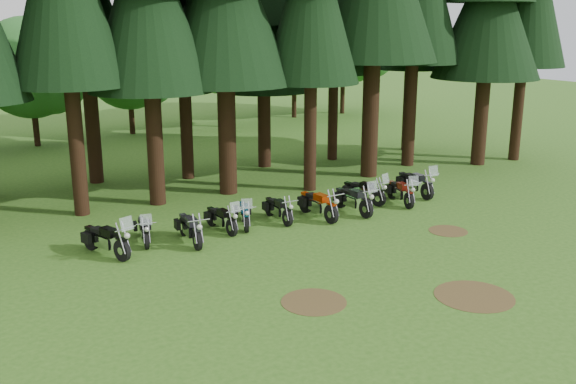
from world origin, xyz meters
The scene contains 21 objects.
ground centered at (0.00, 0.00, 0.00)m, with size 120.00×120.00×0.00m, color #30601A.
pine_back_4 centered at (4.04, 13.25, 8.25)m, with size 4.94×4.94×13.78m.
decid_3 centered at (-4.71, 25.13, 4.51)m, with size 6.12×5.95×7.65m.
decid_4 centered at (1.58, 26.32, 4.37)m, with size 5.93×5.76×7.41m.
decid_5 centered at (8.29, 25.71, 6.23)m, with size 8.45×8.21×10.56m.
decid_6 centered at (14.85, 27.01, 5.20)m, with size 7.06×6.86×8.82m.
decid_7 centered at (19.46, 26.83, 6.22)m, with size 8.44×8.20×10.55m.
dirt_patch_0 centered at (-3.00, -2.00, 0.01)m, with size 1.80×1.80×0.01m, color #4C3D1E.
dirt_patch_1 centered at (4.50, 0.50, 0.01)m, with size 1.40×1.40×0.01m, color #4C3D1E.
dirt_patch_2 centered at (1.00, -4.00, 0.01)m, with size 2.20×2.20×0.01m, color #4C3D1E.
motorcycle_0 centered at (-6.77, 4.46, 0.51)m, with size 1.10×2.37×1.52m.
motorcycle_1 centered at (-5.31, 5.04, 0.43)m, with size 0.69×2.04×1.29m.
motorcycle_2 centered at (-3.95, 4.22, 0.48)m, with size 0.42×2.30×0.93m.
motorcycle_3 centered at (-2.50, 4.78, 0.44)m, with size 0.46×2.11×1.32m.
motorcycle_4 centered at (-1.53, 4.86, 0.44)m, with size 1.02×2.05×1.33m.
motorcycle_5 centered at (-0.14, 4.77, 0.44)m, with size 0.33×2.11×0.86m.
motorcycle_6 centered at (1.36, 4.30, 0.50)m, with size 0.36×2.43×0.99m.
motorcycle_7 centered at (2.92, 4.12, 0.51)m, with size 0.45×2.42×1.52m.
motorcycle_8 centered at (4.15, 5.05, 0.47)m, with size 0.91×2.23×1.42m.
motorcycle_9 centered at (5.40, 4.17, 0.48)m, with size 0.82×2.27×1.43m.
motorcycle_10 centered at (6.80, 4.83, 0.52)m, with size 0.52×2.46×1.55m.
Camera 1 is at (-11.92, -15.30, 7.40)m, focal length 40.00 mm.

